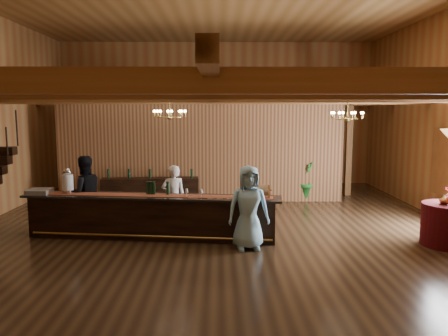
{
  "coord_description": "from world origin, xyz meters",
  "views": [
    {
      "loc": [
        0.09,
        -10.25,
        2.88
      ],
      "look_at": [
        0.21,
        0.54,
        1.46
      ],
      "focal_mm": 35.0,
      "sensor_mm": 36.0,
      "label": 1
    }
  ],
  "objects_px": {
    "chandelier_left": "(170,113)",
    "bartender": "(173,198)",
    "raffle_drum": "(262,190)",
    "staff_second": "(84,193)",
    "floor_plant": "(308,181)",
    "chandelier_right": "(347,115)",
    "round_table": "(447,225)",
    "tasting_bar": "(152,216)",
    "beverage_dispenser": "(68,181)",
    "backbar_shelf": "(150,191)",
    "guest": "(249,208)"
  },
  "relations": [
    {
      "from": "chandelier_left",
      "to": "bartender",
      "type": "height_order",
      "value": "chandelier_left"
    },
    {
      "from": "raffle_drum",
      "to": "staff_second",
      "type": "height_order",
      "value": "staff_second"
    },
    {
      "from": "floor_plant",
      "to": "chandelier_right",
      "type": "bearing_deg",
      "value": -84.36
    },
    {
      "from": "floor_plant",
      "to": "chandelier_left",
      "type": "bearing_deg",
      "value": -144.37
    },
    {
      "from": "bartender",
      "to": "raffle_drum",
      "type": "bearing_deg",
      "value": 140.09
    },
    {
      "from": "round_table",
      "to": "chandelier_left",
      "type": "distance_m",
      "value": 6.82
    },
    {
      "from": "raffle_drum",
      "to": "bartender",
      "type": "distance_m",
      "value": 2.32
    },
    {
      "from": "tasting_bar",
      "to": "raffle_drum",
      "type": "relative_size",
      "value": 17.41
    },
    {
      "from": "beverage_dispenser",
      "to": "backbar_shelf",
      "type": "distance_m",
      "value": 3.65
    },
    {
      "from": "tasting_bar",
      "to": "beverage_dispenser",
      "type": "height_order",
      "value": "beverage_dispenser"
    },
    {
      "from": "chandelier_left",
      "to": "staff_second",
      "type": "bearing_deg",
      "value": -163.62
    },
    {
      "from": "tasting_bar",
      "to": "chandelier_left",
      "type": "distance_m",
      "value": 2.64
    },
    {
      "from": "bartender",
      "to": "floor_plant",
      "type": "distance_m",
      "value": 5.27
    },
    {
      "from": "beverage_dispenser",
      "to": "guest",
      "type": "height_order",
      "value": "guest"
    },
    {
      "from": "beverage_dispenser",
      "to": "chandelier_left",
      "type": "bearing_deg",
      "value": 22.24
    },
    {
      "from": "tasting_bar",
      "to": "bartender",
      "type": "height_order",
      "value": "bartender"
    },
    {
      "from": "bartender",
      "to": "tasting_bar",
      "type": "bearing_deg",
      "value": 43.69
    },
    {
      "from": "backbar_shelf",
      "to": "bartender",
      "type": "bearing_deg",
      "value": -74.18
    },
    {
      "from": "floor_plant",
      "to": "beverage_dispenser",
      "type": "bearing_deg",
      "value": -148.78
    },
    {
      "from": "tasting_bar",
      "to": "bartender",
      "type": "distance_m",
      "value": 0.86
    },
    {
      "from": "backbar_shelf",
      "to": "guest",
      "type": "xyz_separation_m",
      "value": [
        2.73,
        -4.39,
        0.47
      ]
    },
    {
      "from": "backbar_shelf",
      "to": "floor_plant",
      "type": "relative_size",
      "value": 2.3
    },
    {
      "from": "raffle_drum",
      "to": "staff_second",
      "type": "distance_m",
      "value": 4.31
    },
    {
      "from": "floor_plant",
      "to": "staff_second",
      "type": "bearing_deg",
      "value": -150.02
    },
    {
      "from": "raffle_drum",
      "to": "backbar_shelf",
      "type": "height_order",
      "value": "raffle_drum"
    },
    {
      "from": "backbar_shelf",
      "to": "chandelier_left",
      "type": "relative_size",
      "value": 3.69
    },
    {
      "from": "raffle_drum",
      "to": "guest",
      "type": "relative_size",
      "value": 0.19
    },
    {
      "from": "backbar_shelf",
      "to": "guest",
      "type": "height_order",
      "value": "guest"
    },
    {
      "from": "beverage_dispenser",
      "to": "guest",
      "type": "bearing_deg",
      "value": -15.21
    },
    {
      "from": "round_table",
      "to": "bartender",
      "type": "bearing_deg",
      "value": 167.53
    },
    {
      "from": "staff_second",
      "to": "guest",
      "type": "distance_m",
      "value": 4.12
    },
    {
      "from": "round_table",
      "to": "guest",
      "type": "xyz_separation_m",
      "value": [
        -4.28,
        -0.18,
        0.42
      ]
    },
    {
      "from": "round_table",
      "to": "chandelier_right",
      "type": "bearing_deg",
      "value": 135.16
    },
    {
      "from": "backbar_shelf",
      "to": "bartender",
      "type": "height_order",
      "value": "bartender"
    },
    {
      "from": "backbar_shelf",
      "to": "staff_second",
      "type": "relative_size",
      "value": 1.62
    },
    {
      "from": "bartender",
      "to": "floor_plant",
      "type": "bearing_deg",
      "value": -152.21
    },
    {
      "from": "chandelier_right",
      "to": "tasting_bar",
      "type": "bearing_deg",
      "value": -167.19
    },
    {
      "from": "backbar_shelf",
      "to": "bartender",
      "type": "xyz_separation_m",
      "value": [
        1.01,
        -2.88,
        0.38
      ]
    },
    {
      "from": "backbar_shelf",
      "to": "chandelier_left",
      "type": "height_order",
      "value": "chandelier_left"
    },
    {
      "from": "tasting_bar",
      "to": "beverage_dispenser",
      "type": "xyz_separation_m",
      "value": [
        -1.97,
        0.29,
        0.77
      ]
    },
    {
      "from": "beverage_dispenser",
      "to": "staff_second",
      "type": "distance_m",
      "value": 0.56
    },
    {
      "from": "floor_plant",
      "to": "guest",
      "type": "bearing_deg",
      "value": -114.27
    },
    {
      "from": "tasting_bar",
      "to": "raffle_drum",
      "type": "height_order",
      "value": "raffle_drum"
    },
    {
      "from": "raffle_drum",
      "to": "chandelier_left",
      "type": "bearing_deg",
      "value": 144.11
    },
    {
      "from": "round_table",
      "to": "chandelier_left",
      "type": "xyz_separation_m",
      "value": [
        -6.12,
        1.88,
        2.36
      ]
    },
    {
      "from": "staff_second",
      "to": "guest",
      "type": "bearing_deg",
      "value": 129.31
    },
    {
      "from": "raffle_drum",
      "to": "backbar_shelf",
      "type": "distance_m",
      "value": 5.02
    },
    {
      "from": "beverage_dispenser",
      "to": "floor_plant",
      "type": "relative_size",
      "value": 0.47
    },
    {
      "from": "beverage_dispenser",
      "to": "raffle_drum",
      "type": "relative_size",
      "value": 1.76
    },
    {
      "from": "bartender",
      "to": "chandelier_right",
      "type": "bearing_deg",
      "value": 171.85
    }
  ]
}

